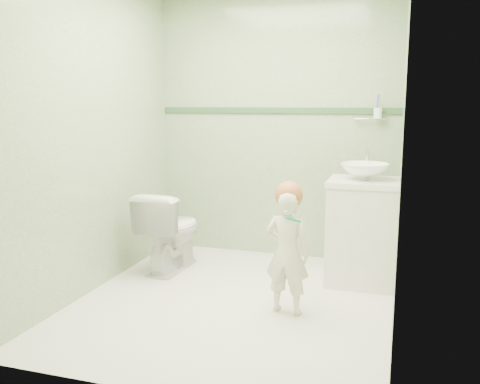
% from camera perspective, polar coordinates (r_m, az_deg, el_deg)
% --- Properties ---
extents(ground, '(2.50, 2.50, 0.00)m').
position_cam_1_polar(ground, '(3.79, -0.69, -12.08)').
color(ground, white).
rests_on(ground, ground).
extents(room_shell, '(2.50, 2.54, 2.40)m').
position_cam_1_polar(room_shell, '(3.52, -0.73, 6.35)').
color(room_shell, '#81A273').
rests_on(room_shell, ground).
extents(trim_stripe, '(2.20, 0.02, 0.05)m').
position_cam_1_polar(trim_stripe, '(4.70, 3.99, 9.07)').
color(trim_stripe, '#305531').
rests_on(trim_stripe, room_shell).
extents(vanity, '(0.52, 0.50, 0.80)m').
position_cam_1_polar(vanity, '(4.17, 13.42, -4.49)').
color(vanity, silver).
rests_on(vanity, ground).
extents(counter, '(0.54, 0.52, 0.04)m').
position_cam_1_polar(counter, '(4.09, 13.65, 1.08)').
color(counter, white).
rests_on(counter, vanity).
extents(basin, '(0.37, 0.37, 0.13)m').
position_cam_1_polar(basin, '(4.08, 13.70, 2.25)').
color(basin, white).
rests_on(basin, counter).
extents(faucet, '(0.03, 0.13, 0.18)m').
position_cam_1_polar(faucet, '(4.25, 13.91, 3.63)').
color(faucet, silver).
rests_on(faucet, counter).
extents(cup_holder, '(0.26, 0.07, 0.21)m').
position_cam_1_polar(cup_holder, '(4.53, 15.01, 8.45)').
color(cup_holder, silver).
rests_on(cup_holder, room_shell).
extents(toilet, '(0.43, 0.70, 0.69)m').
position_cam_1_polar(toilet, '(4.42, -7.71, -4.26)').
color(toilet, white).
rests_on(toilet, ground).
extents(toddler, '(0.33, 0.24, 0.85)m').
position_cam_1_polar(toddler, '(3.48, 5.28, -6.76)').
color(toddler, silver).
rests_on(toddler, ground).
extents(hair_cap, '(0.19, 0.19, 0.19)m').
position_cam_1_polar(hair_cap, '(3.41, 5.47, -0.38)').
color(hair_cap, '#AE6334').
rests_on(hair_cap, toddler).
extents(teal_toothbrush, '(0.11, 0.14, 0.08)m').
position_cam_1_polar(teal_toothbrush, '(3.27, 5.86, -2.98)').
color(teal_toothbrush, '#189163').
rests_on(teal_toothbrush, toddler).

